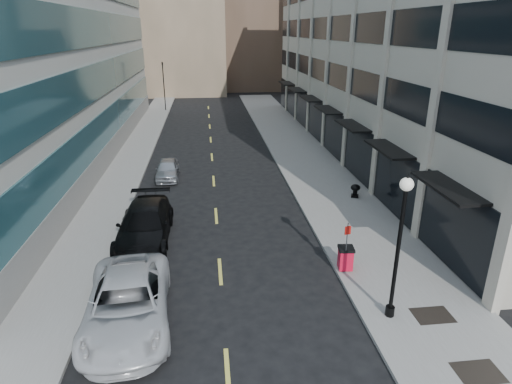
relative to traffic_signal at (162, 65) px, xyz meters
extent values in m
cube|color=gray|center=(13.00, -28.00, -5.64)|extent=(5.00, 80.00, 0.15)
cube|color=gray|center=(-1.00, -28.00, -5.64)|extent=(3.00, 80.00, 0.15)
cube|color=#B9B09D|center=(22.50, -21.00, 3.28)|extent=(14.00, 46.00, 18.00)
cube|color=black|center=(15.52, -21.00, -3.72)|extent=(0.18, 46.00, 3.60)
cube|color=black|center=(15.53, -21.00, 0.78)|extent=(0.12, 46.00, 1.80)
cube|color=black|center=(15.53, -21.00, 4.28)|extent=(0.12, 46.00, 1.80)
cube|color=#B9B09D|center=(15.50, -38.00, 3.28)|extent=(0.35, 0.60, 18.00)
cube|color=#B9B09D|center=(15.50, -32.00, 3.28)|extent=(0.35, 0.60, 18.00)
cube|color=#B9B09D|center=(15.50, -26.00, 3.28)|extent=(0.35, 0.60, 18.00)
cube|color=#B9B09D|center=(15.50, -20.00, 3.28)|extent=(0.35, 0.60, 18.00)
cube|color=#B9B09D|center=(15.50, -14.00, 3.28)|extent=(0.35, 0.60, 18.00)
cube|color=#B9B09D|center=(15.50, -8.00, 3.28)|extent=(0.35, 0.60, 18.00)
cube|color=#B9B09D|center=(15.50, -2.00, 3.28)|extent=(0.35, 0.60, 18.00)
cube|color=black|center=(14.85, -41.00, -1.82)|extent=(1.30, 4.00, 0.12)
cube|color=black|center=(14.85, -35.00, -1.82)|extent=(1.30, 4.00, 0.12)
cube|color=black|center=(14.85, -29.00, -1.82)|extent=(1.30, 4.00, 0.12)
cube|color=black|center=(14.85, -23.00, -1.82)|extent=(1.30, 4.00, 0.12)
cube|color=black|center=(14.85, -17.00, -1.82)|extent=(1.30, 4.00, 0.12)
cube|color=black|center=(14.85, -11.00, -1.82)|extent=(1.30, 4.00, 0.12)
cube|color=black|center=(14.85, -5.00, -1.82)|extent=(1.30, 4.00, 0.12)
cube|color=gray|center=(-2.46, -21.00, -4.82)|extent=(0.20, 46.00, 1.80)
cube|color=#2A5A62|center=(-2.47, -21.00, -2.72)|extent=(0.14, 45.60, 2.40)
cube|color=#2A5A62|center=(-2.47, -21.00, 0.78)|extent=(0.14, 45.60, 2.40)
cube|color=#2A5A62|center=(-2.47, -21.00, 4.28)|extent=(0.14, 45.60, 2.40)
cube|color=#997E64|center=(1.50, 20.00, 8.28)|extent=(14.00, 18.00, 28.00)
cube|color=#997E64|center=(-8.50, 30.00, 5.28)|extent=(12.00, 14.00, 22.00)
cube|color=#B9B09D|center=(23.50, 18.00, 4.28)|extent=(10.00, 14.00, 20.00)
cube|color=black|center=(13.10, -47.00, -5.56)|extent=(1.40, 1.00, 0.01)
cube|color=black|center=(13.10, -44.20, -5.56)|extent=(1.40, 1.00, 0.01)
cube|color=#D8CC4C|center=(5.50, -46.00, -5.71)|extent=(0.15, 2.20, 0.01)
cube|color=#D8CC4C|center=(5.50, -40.00, -5.71)|extent=(0.15, 2.20, 0.01)
cube|color=#D8CC4C|center=(5.50, -34.00, -5.71)|extent=(0.15, 2.20, 0.01)
cube|color=#D8CC4C|center=(5.50, -28.00, -5.71)|extent=(0.15, 2.20, 0.01)
cube|color=#D8CC4C|center=(5.50, -22.00, -5.71)|extent=(0.15, 2.20, 0.01)
cube|color=#D8CC4C|center=(5.50, -16.00, -5.71)|extent=(0.15, 2.20, 0.01)
cube|color=#D8CC4C|center=(5.50, -10.00, -5.71)|extent=(0.15, 2.20, 0.01)
cube|color=#D8CC4C|center=(5.50, -4.00, -5.71)|extent=(0.15, 2.20, 0.01)
cube|color=#D8CC4C|center=(5.50, 2.00, -5.71)|extent=(0.15, 2.20, 0.01)
cylinder|color=black|center=(0.00, 0.00, -2.72)|extent=(0.12, 0.12, 6.00)
imported|color=black|center=(0.00, 0.00, 0.27)|extent=(0.66, 0.66, 1.98)
imported|color=silver|center=(2.13, -43.20, -4.85)|extent=(3.34, 6.46, 1.74)
imported|color=black|center=(1.93, -36.66, -4.83)|extent=(2.56, 6.14, 1.78)
imported|color=#989CA0|center=(2.30, -27.00, -5.05)|extent=(1.61, 3.95, 1.34)
cube|color=red|center=(10.90, -40.69, -5.06)|extent=(0.64, 0.64, 0.93)
cube|color=black|center=(10.90, -40.69, -4.56)|extent=(0.72, 0.72, 0.11)
cylinder|color=black|center=(10.71, -40.38, -5.47)|extent=(0.06, 0.20, 0.20)
cylinder|color=black|center=(11.09, -40.38, -5.47)|extent=(0.06, 0.20, 0.20)
cylinder|color=black|center=(11.53, -44.00, -5.38)|extent=(0.33, 0.33, 0.37)
cylinder|color=black|center=(11.53, -44.00, -2.99)|extent=(0.14, 0.14, 4.73)
sphere|color=silver|center=(11.53, -44.00, -0.47)|extent=(0.45, 0.45, 0.45)
cone|color=black|center=(11.53, -44.00, -0.22)|extent=(0.12, 0.12, 0.19)
cylinder|color=slate|center=(10.80, -40.94, -4.39)|extent=(0.04, 0.04, 2.35)
cube|color=#A3100A|center=(10.80, -40.96, -3.56)|extent=(0.27, 0.08, 0.37)
cube|color=black|center=(14.18, -32.43, -5.50)|extent=(0.57, 0.57, 0.13)
cylinder|color=black|center=(14.18, -32.43, -5.25)|extent=(0.27, 0.27, 0.42)
ellipsoid|color=black|center=(14.18, -32.43, -4.96)|extent=(0.59, 0.59, 0.41)
camera|label=1|loc=(5.18, -56.34, 4.23)|focal=30.00mm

